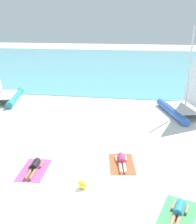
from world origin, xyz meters
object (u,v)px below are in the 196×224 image
at_px(sailboat_blue, 190,102).
at_px(towel_center_left, 34,170).
at_px(sunbather_center_left, 34,166).
at_px(towel_center_right, 122,164).
at_px(sunbather_rightmost, 179,211).
at_px(sunbather_center_right, 122,161).
at_px(towel_rightmost, 178,215).
at_px(beach_ball, 82,184).

relative_size(sailboat_blue, towel_center_left, 3.11).
height_order(sailboat_blue, sunbather_center_left, sailboat_blue).
distance_m(sunbather_center_left, towel_center_right, 3.85).
distance_m(towel_center_right, sunbather_rightmost, 3.67).
bearing_deg(sunbather_center_left, sunbather_center_right, 12.80).
height_order(towel_rightmost, beach_ball, beach_ball).
xyz_separation_m(towel_center_left, sunbather_rightmost, (5.82, -1.83, 0.13)).
relative_size(towel_center_right, sunbather_center_right, 1.21).
height_order(sailboat_blue, sunbather_rightmost, sailboat_blue).
bearing_deg(sailboat_blue, towel_rightmost, -117.51).
bearing_deg(sunbather_rightmost, sunbather_center_right, 142.82).
relative_size(towel_center_left, sunbather_center_left, 1.21).
bearing_deg(sailboat_blue, beach_ball, -136.48).
height_order(towel_center_right, beach_ball, beach_ball).
height_order(sunbather_center_left, towel_center_right, sunbather_center_left).
distance_m(towel_center_left, sunbather_center_right, 3.88).
bearing_deg(towel_center_left, sailboat_blue, 48.45).
distance_m(sunbather_center_right, sunbather_rightmost, 3.73).
bearing_deg(beach_ball, towel_center_right, 57.43).
bearing_deg(towel_center_right, sunbather_rightmost, -54.41).
xyz_separation_m(sailboat_blue, towel_rightmost, (-1.86, -10.54, -0.87)).
bearing_deg(towel_rightmost, towel_center_right, 124.76).
distance_m(sailboat_blue, towel_center_right, 8.53).
bearing_deg(sunbather_center_right, towel_center_right, -90.00).
bearing_deg(sunbather_center_right, beach_ball, -131.42).
bearing_deg(towel_center_left, sunbather_center_left, 94.62).
bearing_deg(beach_ball, sunbather_center_left, 157.21).
bearing_deg(sunbather_center_right, sunbather_center_left, -172.46).
xyz_separation_m(towel_center_left, towel_center_right, (3.69, 1.16, 0.00)).
distance_m(towel_rightmost, beach_ball, 3.58).
xyz_separation_m(towel_center_right, sunbather_center_right, (-0.01, 0.07, 0.13)).
relative_size(towel_center_left, sunbather_center_right, 1.21).
relative_size(towel_center_right, towel_rightmost, 1.00).
xyz_separation_m(sailboat_blue, sunbather_rightmost, (-1.84, -10.48, -0.75)).
distance_m(sailboat_blue, beach_ball, 10.97).
height_order(sailboat_blue, sunbather_center_right, sailboat_blue).
bearing_deg(sunbather_center_right, towel_center_left, -171.49).
bearing_deg(sailboat_blue, sunbather_rightmost, -117.46).
bearing_deg(sunbather_center_left, beach_ball, -27.41).
bearing_deg(sunbather_center_right, sunbather_rightmost, -64.73).
height_order(towel_center_right, sunbather_rightmost, sunbather_rightmost).
height_order(sailboat_blue, towel_rightmost, sailboat_blue).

